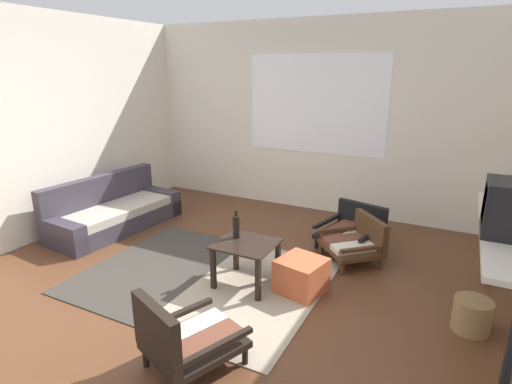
# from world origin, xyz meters

# --- Properties ---
(ground_plane) EXTENTS (7.80, 7.80, 0.00)m
(ground_plane) POSITION_xyz_m (0.00, 0.00, 0.00)
(ground_plane) COLOR #56331E
(far_wall_with_window) EXTENTS (5.60, 0.13, 2.70)m
(far_wall_with_window) POSITION_xyz_m (0.00, 3.06, 1.35)
(far_wall_with_window) COLOR silver
(far_wall_with_window) RESTS_ON ground
(side_wall_left) EXTENTS (0.12, 6.60, 2.70)m
(side_wall_left) POSITION_xyz_m (-2.66, 0.30, 1.35)
(side_wall_left) COLOR silver
(side_wall_left) RESTS_ON ground
(area_rug) EXTENTS (2.36, 1.90, 0.01)m
(area_rug) POSITION_xyz_m (-0.26, 0.48, 0.01)
(area_rug) COLOR #38332D
(area_rug) RESTS_ON ground
(couch) EXTENTS (0.84, 1.79, 0.68)m
(couch) POSITION_xyz_m (-2.07, 1.07, 0.21)
(couch) COLOR #38333D
(couch) RESTS_ON ground
(coffee_table) EXTENTS (0.56, 0.52, 0.44)m
(coffee_table) POSITION_xyz_m (0.20, 0.56, 0.35)
(coffee_table) COLOR black
(coffee_table) RESTS_ON ground
(armchair_by_window) EXTENTS (0.77, 0.77, 0.48)m
(armchair_by_window) POSITION_xyz_m (0.89, 1.94, 0.22)
(armchair_by_window) COLOR black
(armchair_by_window) RESTS_ON ground
(armchair_striped_foreground) EXTENTS (0.73, 0.78, 0.60)m
(armchair_striped_foreground) POSITION_xyz_m (0.38, -0.69, 0.26)
(armchair_striped_foreground) COLOR black
(armchair_striped_foreground) RESTS_ON ground
(armchair_corner) EXTENTS (0.79, 0.79, 0.49)m
(armchair_corner) POSITION_xyz_m (1.02, 1.56, 0.23)
(armchair_corner) COLOR #472D19
(armchair_corner) RESTS_ON ground
(ottoman_orange) EXTENTS (0.48, 0.48, 0.33)m
(ottoman_orange) POSITION_xyz_m (0.72, 0.68, 0.17)
(ottoman_orange) COLOR #BC5633
(ottoman_orange) RESTS_ON ground
(console_shelf) EXTENTS (0.44, 1.86, 0.90)m
(console_shelf) POSITION_xyz_m (2.33, 0.79, 0.81)
(console_shelf) COLOR beige
(console_shelf) RESTS_ON ground
(glass_bottle) EXTENTS (0.07, 0.07, 0.28)m
(glass_bottle) POSITION_xyz_m (0.05, 0.63, 0.56)
(glass_bottle) COLOR black
(glass_bottle) RESTS_ON coffee_table
(wicker_basket) EXTENTS (0.29, 0.29, 0.27)m
(wicker_basket) POSITION_xyz_m (2.16, 0.74, 0.14)
(wicker_basket) COLOR olive
(wicker_basket) RESTS_ON ground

